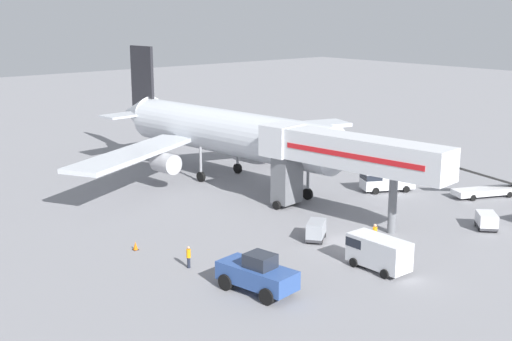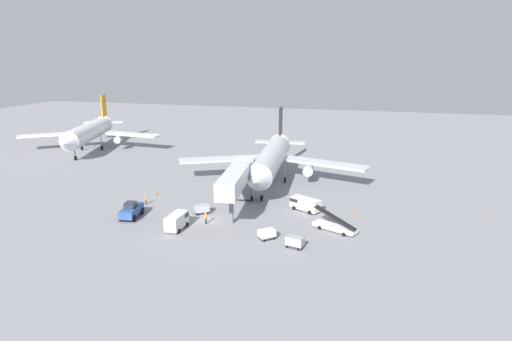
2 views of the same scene
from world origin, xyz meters
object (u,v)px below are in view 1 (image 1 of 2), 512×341
object	(u,v)px
belt_loader_truck	(486,189)
jet_bridge	(339,155)
baggage_cart_near_center	(487,220)
service_van_mid_left	(377,251)
pushback_tug	(257,274)
safety_cone_bravo	(289,194)
safety_cone_alpha	(431,175)
service_van_rear_left	(386,179)
airplane_at_gate	(222,131)
safety_cone_charlie	(135,246)
ground_crew_worker_foreground	(189,256)
baggage_cart_far_center	(316,230)
ground_crew_worker_midground	(375,235)

from	to	relation	value
belt_loader_truck	jet_bridge	bearing A→B (deg)	164.85
baggage_cart_near_center	service_van_mid_left	bearing A→B (deg)	179.34
pushback_tug	safety_cone_bravo	world-z (taller)	pushback_tug
pushback_tug	baggage_cart_near_center	distance (m)	23.11
jet_bridge	safety_cone_alpha	world-z (taller)	jet_bridge
jet_bridge	service_van_rear_left	bearing A→B (deg)	17.37
service_van_mid_left	safety_cone_bravo	world-z (taller)	service_van_mid_left
airplane_at_gate	safety_cone_charlie	world-z (taller)	airplane_at_gate
service_van_mid_left	safety_cone_charlie	bearing A→B (deg)	127.36
service_van_mid_left	airplane_at_gate	bearing A→B (deg)	74.39
safety_cone_bravo	baggage_cart_near_center	bearing A→B (deg)	-72.67
jet_bridge	service_van_mid_left	bearing A→B (deg)	-123.45
airplane_at_gate	jet_bridge	distance (m)	18.29
ground_crew_worker_foreground	baggage_cart_far_center	bearing A→B (deg)	-8.66
belt_loader_truck	safety_cone_charlie	size ratio (longest dim) A/B	10.64
service_van_rear_left	safety_cone_alpha	distance (m)	8.02
safety_cone_bravo	ground_crew_worker_midground	bearing A→B (deg)	-108.00
service_van_mid_left	safety_cone_bravo	distance (m)	19.79
service_van_rear_left	ground_crew_worker_midground	size ratio (longest dim) A/B	2.98
service_van_rear_left	ground_crew_worker_midground	world-z (taller)	service_van_rear_left
jet_bridge	baggage_cart_near_center	size ratio (longest dim) A/B	6.89
safety_cone_alpha	pushback_tug	bearing A→B (deg)	-162.26
airplane_at_gate	pushback_tug	bearing A→B (deg)	-123.40
baggage_cart_near_center	safety_cone_bravo	size ratio (longest dim) A/B	4.54
airplane_at_gate	service_van_rear_left	bearing A→B (deg)	-58.04
baggage_cart_far_center	safety_cone_bravo	xyz separation A→B (m)	(7.18, 10.89, -0.57)
jet_bridge	safety_cone_alpha	bearing A→B (deg)	10.72
ground_crew_worker_foreground	ground_crew_worker_midground	xyz separation A→B (m)	(13.43, -5.71, 0.12)
service_van_mid_left	ground_crew_worker_midground	bearing A→B (deg)	41.99
belt_loader_truck	baggage_cart_near_center	distance (m)	10.53
airplane_at_gate	service_van_mid_left	world-z (taller)	airplane_at_gate
jet_bridge	safety_cone_charlie	bearing A→B (deg)	165.09
jet_bridge	safety_cone_charlie	xyz separation A→B (m)	(-17.49, 4.66, -5.44)
pushback_tug	safety_cone_bravo	bearing A→B (deg)	41.99
ground_crew_worker_midground	safety_cone_alpha	xyz separation A→B (m)	(21.70, 10.26, -0.67)
airplane_at_gate	baggage_cart_near_center	bearing A→B (deg)	-77.86
baggage_cart_near_center	safety_cone_alpha	xyz separation A→B (m)	(11.20, 13.47, -0.47)
airplane_at_gate	belt_loader_truck	size ratio (longest dim) A/B	5.63
jet_bridge	baggage_cart_far_center	size ratio (longest dim) A/B	6.84
belt_loader_truck	ground_crew_worker_midground	distance (m)	19.62
airplane_at_gate	service_van_rear_left	size ratio (longest dim) A/B	7.03
airplane_at_gate	baggage_cart_far_center	world-z (taller)	airplane_at_gate
baggage_cart_far_center	belt_loader_truck	bearing A→B (deg)	-4.53
safety_cone_alpha	safety_cone_charlie	size ratio (longest dim) A/B	0.98
belt_loader_truck	ground_crew_worker_midground	size ratio (longest dim) A/B	3.72
airplane_at_gate	baggage_cart_far_center	bearing A→B (deg)	-107.93
baggage_cart_far_center	safety_cone_bravo	world-z (taller)	baggage_cart_far_center
jet_bridge	safety_cone_alpha	size ratio (longest dim) A/B	28.83
service_van_rear_left	ground_crew_worker_midground	xyz separation A→B (m)	(-13.73, -10.07, -0.24)
safety_cone_alpha	jet_bridge	bearing A→B (deg)	-169.28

